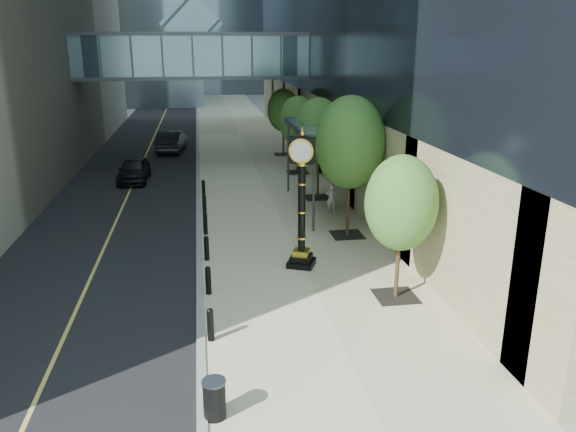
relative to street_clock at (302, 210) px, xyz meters
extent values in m
plane|color=gray|center=(-0.91, -6.25, -2.33)|extent=(320.00, 320.00, 0.00)
cube|color=black|center=(-7.91, 33.75, -2.32)|extent=(8.00, 180.00, 0.02)
cube|color=beige|center=(0.09, 33.75, -2.30)|extent=(8.00, 180.00, 0.06)
cube|color=gray|center=(-3.91, 33.75, -2.30)|extent=(0.25, 180.00, 0.07)
cube|color=slate|center=(-3.91, 21.75, 5.17)|extent=(17.00, 4.00, 3.00)
cube|color=#383F44|center=(-3.91, 21.75, 3.72)|extent=(17.00, 4.20, 0.25)
cube|color=#383F44|center=(-3.91, 21.75, 6.62)|extent=(17.00, 4.20, 0.25)
cube|color=slate|center=(-3.91, 21.75, 7.27)|extent=(4.24, 3.00, 4.24)
cube|color=#383F44|center=(2.59, 7.75, 1.87)|extent=(3.00, 8.00, 0.25)
cube|color=slate|center=(2.59, 7.75, 2.02)|extent=(2.80, 7.80, 0.06)
cylinder|color=#383F44|center=(1.29, 4.05, -0.23)|extent=(0.12, 0.12, 4.20)
cylinder|color=#383F44|center=(1.29, 11.45, -0.23)|extent=(0.12, 0.12, 4.20)
cylinder|color=black|center=(-3.61, -5.25, -1.82)|extent=(0.20, 0.20, 0.90)
cylinder|color=black|center=(-3.61, -2.05, -1.82)|extent=(0.20, 0.20, 0.90)
cylinder|color=black|center=(-3.61, 1.15, -1.82)|extent=(0.20, 0.20, 0.90)
cylinder|color=black|center=(-3.61, 4.35, -1.82)|extent=(0.20, 0.20, 0.90)
cylinder|color=black|center=(-3.61, 7.55, -1.82)|extent=(0.20, 0.20, 0.90)
cylinder|color=black|center=(-3.61, 10.75, -1.82)|extent=(0.20, 0.20, 0.90)
cube|color=black|center=(2.69, -3.25, -2.26)|extent=(1.40, 1.40, 0.02)
cylinder|color=#442B1C|center=(2.69, -3.25, -0.97)|extent=(0.14, 0.14, 2.60)
ellipsoid|color=#356A27|center=(2.69, -3.25, 1.04)|extent=(2.39, 2.39, 3.18)
cube|color=black|center=(2.69, 3.25, -2.26)|extent=(1.40, 1.40, 0.02)
cylinder|color=#442B1C|center=(2.69, 3.25, -0.62)|extent=(0.14, 0.14, 3.30)
ellipsoid|color=#356A27|center=(2.69, 3.25, 1.93)|extent=(3.02, 3.02, 4.03)
cube|color=black|center=(2.69, 9.75, -2.26)|extent=(1.40, 1.40, 0.02)
cylinder|color=#442B1C|center=(2.69, 9.75, -0.80)|extent=(0.14, 0.14, 2.94)
ellipsoid|color=#356A27|center=(2.69, 9.75, 1.47)|extent=(2.69, 2.69, 3.59)
cube|color=black|center=(2.69, 16.25, -2.26)|extent=(1.40, 1.40, 0.02)
cylinder|color=#442B1C|center=(2.69, 16.25, -0.93)|extent=(0.14, 0.14, 2.69)
ellipsoid|color=#356A27|center=(2.69, 16.25, 1.15)|extent=(2.46, 2.46, 3.28)
cube|color=black|center=(2.69, 22.75, -2.26)|extent=(1.40, 1.40, 0.02)
cylinder|color=#442B1C|center=(2.69, 22.75, -0.94)|extent=(0.14, 0.14, 2.67)
ellipsoid|color=#356A27|center=(2.69, 22.75, 1.13)|extent=(2.45, 2.45, 3.26)
cube|color=black|center=(0.00, 0.00, -2.16)|extent=(1.29, 1.29, 0.22)
cube|color=black|center=(0.00, 0.00, -1.94)|extent=(1.00, 1.00, 0.22)
cube|color=gold|center=(0.00, 0.00, -1.73)|extent=(0.79, 0.79, 0.22)
cylinder|color=black|center=(0.00, 0.00, 0.07)|extent=(0.28, 0.28, 3.38)
cube|color=black|center=(0.00, 0.00, 2.26)|extent=(0.98, 0.67, 0.98)
cylinder|color=white|center=(0.00, 0.19, 2.26)|extent=(0.72, 0.34, 0.76)
cylinder|color=white|center=(0.00, -0.19, 2.26)|extent=(0.72, 0.34, 0.76)
sphere|color=gold|center=(0.00, 0.00, 2.86)|extent=(0.22, 0.22, 0.22)
cylinder|color=black|center=(-3.61, -8.80, -1.82)|extent=(0.62, 0.62, 0.90)
imported|color=#A59F97|center=(2.75, 6.72, -1.50)|extent=(0.61, 0.45, 1.55)
imported|color=black|center=(-7.87, 15.58, -1.57)|extent=(1.88, 4.42, 1.49)
imported|color=black|center=(-5.94, 25.51, -1.47)|extent=(2.37, 5.29, 1.68)
camera|label=1|loc=(-3.66, -19.96, 5.99)|focal=35.00mm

